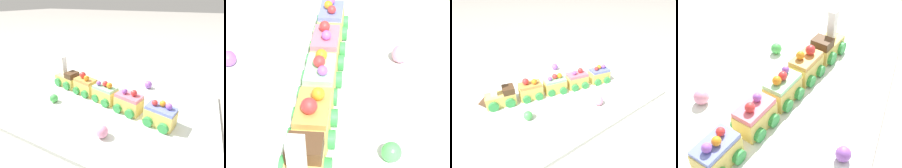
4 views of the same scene
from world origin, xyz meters
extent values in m
plane|color=gray|center=(0.00, 0.00, 0.00)|extent=(10.00, 10.00, 0.00)
cube|color=silver|center=(0.00, 0.00, 0.01)|extent=(0.71, 0.44, 0.01)
cube|color=#EACC66|center=(0.16, -0.06, 0.03)|extent=(0.10, 0.06, 0.04)
cube|color=#4C331E|center=(0.14, -0.05, 0.06)|extent=(0.04, 0.05, 0.02)
cone|color=#4C331E|center=(0.22, -0.07, 0.03)|extent=(0.03, 0.05, 0.04)
cube|color=white|center=(0.18, -0.06, 0.06)|extent=(0.02, 0.02, 0.02)
cube|color=white|center=(0.18, -0.06, 0.08)|extent=(0.02, 0.02, 0.02)
cube|color=white|center=(0.18, -0.06, 0.10)|extent=(0.02, 0.02, 0.02)
cube|color=white|center=(0.18, -0.06, 0.11)|extent=(0.02, 0.02, 0.02)
cylinder|color=green|center=(0.18, -0.09, 0.03)|extent=(0.03, 0.02, 0.03)
cylinder|color=green|center=(0.19, -0.04, 0.03)|extent=(0.03, 0.02, 0.03)
cylinder|color=green|center=(0.13, -0.08, 0.03)|extent=(0.03, 0.02, 0.03)
cylinder|color=green|center=(0.14, -0.03, 0.03)|extent=(0.03, 0.02, 0.03)
cube|color=#EACC66|center=(0.07, -0.04, 0.03)|extent=(0.08, 0.06, 0.04)
cube|color=#CC9347|center=(0.07, -0.04, 0.06)|extent=(0.08, 0.06, 0.01)
sphere|color=orange|center=(0.05, -0.03, 0.08)|extent=(0.02, 0.02, 0.02)
sphere|color=red|center=(0.08, -0.04, 0.08)|extent=(0.03, 0.03, 0.02)
cylinder|color=green|center=(0.08, -0.07, 0.03)|extent=(0.03, 0.01, 0.03)
cylinder|color=green|center=(0.09, -0.01, 0.03)|extent=(0.03, 0.01, 0.03)
cylinder|color=green|center=(0.04, -0.06, 0.03)|extent=(0.03, 0.01, 0.03)
cylinder|color=green|center=(0.05, -0.01, 0.03)|extent=(0.03, 0.01, 0.03)
cube|color=#EACC66|center=(-0.02, -0.02, 0.03)|extent=(0.08, 0.06, 0.04)
cube|color=#93DBA3|center=(-0.02, -0.02, 0.06)|extent=(0.08, 0.06, 0.01)
sphere|color=orange|center=(-0.04, -0.01, 0.07)|extent=(0.02, 0.02, 0.02)
sphere|color=red|center=(-0.02, -0.02, 0.07)|extent=(0.02, 0.02, 0.02)
sphere|color=#9956C6|center=(0.00, -0.02, 0.07)|extent=(0.02, 0.02, 0.02)
cylinder|color=green|center=(-0.01, -0.05, 0.03)|extent=(0.03, 0.01, 0.03)
cylinder|color=green|center=(0.01, 0.00, 0.03)|extent=(0.03, 0.01, 0.03)
cylinder|color=green|center=(-0.05, -0.04, 0.03)|extent=(0.03, 0.01, 0.03)
cylinder|color=green|center=(-0.04, 0.01, 0.03)|extent=(0.03, 0.01, 0.03)
cube|color=#EACC66|center=(-0.11, 0.00, 0.03)|extent=(0.08, 0.06, 0.04)
cube|color=#E57084|center=(-0.11, 0.00, 0.06)|extent=(0.08, 0.06, 0.01)
sphere|color=red|center=(-0.12, 0.00, 0.08)|extent=(0.02, 0.02, 0.02)
sphere|color=#9956C6|center=(-0.10, 0.00, 0.07)|extent=(0.02, 0.02, 0.02)
cylinder|color=green|center=(-0.09, -0.03, 0.03)|extent=(0.03, 0.01, 0.03)
cylinder|color=green|center=(-0.08, 0.02, 0.03)|extent=(0.03, 0.01, 0.03)
cylinder|color=green|center=(-0.14, -0.02, 0.03)|extent=(0.03, 0.01, 0.03)
cylinder|color=green|center=(-0.12, 0.03, 0.03)|extent=(0.03, 0.01, 0.03)
cube|color=#EACC66|center=(-0.21, 0.02, 0.03)|extent=(0.08, 0.06, 0.04)
cube|color=#6B7AC6|center=(-0.21, 0.02, 0.06)|extent=(0.08, 0.06, 0.01)
sphere|color=#9956C6|center=(-0.22, 0.02, 0.07)|extent=(0.02, 0.02, 0.02)
sphere|color=orange|center=(-0.21, 0.02, 0.07)|extent=(0.02, 0.02, 0.02)
sphere|color=red|center=(-0.19, 0.02, 0.07)|extent=(0.02, 0.02, 0.02)
cylinder|color=green|center=(-0.19, -0.01, 0.03)|extent=(0.03, 0.01, 0.03)
cylinder|color=green|center=(-0.18, 0.04, 0.03)|extent=(0.03, 0.01, 0.03)
cylinder|color=green|center=(-0.22, 0.05, 0.03)|extent=(0.03, 0.01, 0.03)
sphere|color=#4CBC56|center=(0.12, 0.06, 0.03)|extent=(0.03, 0.03, 0.03)
sphere|color=pink|center=(-0.09, 0.13, 0.03)|extent=(0.03, 0.03, 0.03)
sphere|color=#9956C6|center=(-0.12, -0.17, 0.03)|extent=(0.03, 0.03, 0.03)
camera|label=1|loc=(-0.26, 0.41, 0.31)|focal=28.00mm
camera|label=2|loc=(0.44, -0.05, 0.40)|focal=60.00mm
camera|label=3|loc=(0.27, 0.44, 0.37)|focal=28.00mm
camera|label=4|loc=(-0.45, -0.21, 0.46)|focal=50.00mm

